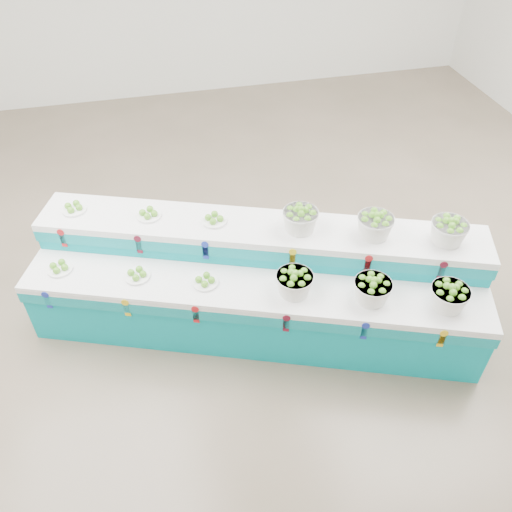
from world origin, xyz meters
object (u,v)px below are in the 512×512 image
display_stand (256,283)px  plate_upper_mid (149,213)px  basket_lower_left (294,282)px  basket_upper_right (449,230)px

display_stand → plate_upper_mid: bearing=166.0°
basket_lower_left → basket_upper_right: basket_upper_right is taller
plate_upper_mid → display_stand: bearing=-34.6°
display_stand → basket_lower_left: bearing=-35.2°
display_stand → plate_upper_mid: plate_upper_mid is taller
plate_upper_mid → basket_lower_left: bearing=-40.9°
display_stand → basket_upper_right: bearing=8.8°
display_stand → basket_upper_right: basket_upper_right is taller
plate_upper_mid → basket_upper_right: (2.61, -0.99, 0.07)m
plate_upper_mid → basket_upper_right: bearing=-20.7°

